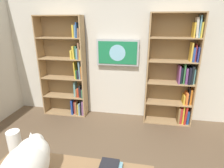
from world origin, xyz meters
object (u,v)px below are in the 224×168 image
Objects in this scene: desk_book_stack at (111,167)px; paper_towel_roll at (15,146)px; cat at (28,164)px; wall_mounted_tv at (118,53)px; bookshelf_left at (177,75)px; bookshelf_right at (68,71)px.

paper_towel_roll is at bearing 0.97° from desk_book_stack.
desk_book_stack is at bearing -158.28° from cat.
wall_mounted_tv is 2.57m from cat.
bookshelf_left reaches higher than wall_mounted_tv.
wall_mounted_tv is 1.39× the size of cat.
wall_mounted_tv is at bearing -4.16° from bookshelf_left.
cat is (-0.71, 2.44, -0.02)m from bookshelf_right.
bookshelf_left is 1.17m from wall_mounted_tv.
bookshelf_right is 2.27m from paper_towel_roll.
cat is 0.34m from paper_towel_roll.
bookshelf_right is 2.54m from cat.
wall_mounted_tv reaches higher than paper_towel_roll.
wall_mounted_tv is at bearing -103.37° from paper_towel_roll.
bookshelf_right is 2.48× the size of wall_mounted_tv.
bookshelf_left is 2.78m from paper_towel_roll.
bookshelf_right is (2.10, -0.00, -0.02)m from bookshelf_left.
cat is at bearing 141.32° from paper_towel_roll.
bookshelf_left is 2.37m from desk_book_stack.
wall_mounted_tv is 2.41m from paper_towel_roll.
bookshelf_left reaches higher than desk_book_stack.
bookshelf_left reaches higher than paper_towel_roll.
cat reaches higher than desk_book_stack.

